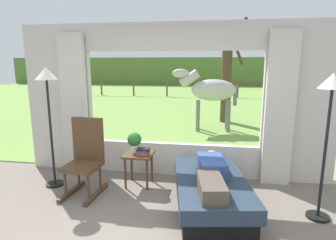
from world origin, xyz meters
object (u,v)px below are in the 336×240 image
(rocking_chair, at_px, (85,157))
(book_stack, at_px, (143,152))
(recliner_sofa, at_px, (211,192))
(horse, at_px, (210,91))
(potted_plant, at_px, (134,141))
(pasture_tree, at_px, (228,75))
(floor_lamp_left, at_px, (47,91))
(floor_lamp_right, at_px, (331,103))
(side_table, at_px, (139,159))
(reclining_person, at_px, (211,172))

(rocking_chair, bearing_deg, book_stack, 24.64)
(recliner_sofa, height_order, horse, horse)
(potted_plant, bearing_deg, rocking_chair, -145.75)
(book_stack, height_order, pasture_tree, pasture_tree)
(rocking_chair, xyz_separation_m, floor_lamp_left, (-0.62, 0.15, 0.94))
(potted_plant, xyz_separation_m, floor_lamp_right, (2.55, -0.65, 0.75))
(floor_lamp_left, xyz_separation_m, pasture_tree, (2.88, 5.37, 0.05))
(floor_lamp_right, distance_m, pasture_tree, 5.82)
(book_stack, xyz_separation_m, floor_lamp_left, (-1.41, -0.15, 0.92))
(recliner_sofa, bearing_deg, side_table, 144.69)
(book_stack, distance_m, floor_lamp_right, 2.59)
(rocking_chair, relative_size, horse, 0.62)
(reclining_person, xyz_separation_m, floor_lamp_left, (-2.45, 0.38, 0.97))
(book_stack, bearing_deg, reclining_person, -27.07)
(potted_plant, distance_m, book_stack, 0.24)
(recliner_sofa, xyz_separation_m, side_table, (-1.13, 0.54, 0.21))
(rocking_chair, height_order, floor_lamp_left, floor_lamp_left)
(potted_plant, bearing_deg, book_stack, -36.09)
(rocking_chair, relative_size, pasture_tree, 0.35)
(floor_lamp_left, relative_size, floor_lamp_right, 1.03)
(reclining_person, height_order, rocking_chair, rocking_chair)
(recliner_sofa, bearing_deg, horse, 81.60)
(side_table, xyz_separation_m, potted_plant, (-0.08, 0.06, 0.28))
(book_stack, bearing_deg, potted_plant, 143.91)
(reclining_person, xyz_separation_m, pasture_tree, (0.43, 5.75, 1.01))
(side_table, distance_m, floor_lamp_right, 2.73)
(floor_lamp_right, xyz_separation_m, pasture_tree, (-0.91, 5.74, 0.09))
(recliner_sofa, xyz_separation_m, floor_lamp_right, (1.34, -0.05, 1.23))
(floor_lamp_right, bearing_deg, pasture_tree, 98.96)
(floor_lamp_right, height_order, pasture_tree, pasture_tree)
(rocking_chair, relative_size, floor_lamp_left, 0.61)
(recliner_sofa, xyz_separation_m, rocking_chair, (-1.84, 0.18, 0.33))
(book_stack, height_order, horse, horse)
(rocking_chair, height_order, floor_lamp_right, floor_lamp_right)
(side_table, distance_m, potted_plant, 0.29)
(side_table, relative_size, floor_lamp_right, 0.29)
(rocking_chair, xyz_separation_m, side_table, (0.71, 0.37, -0.12))
(horse, bearing_deg, potted_plant, 160.07)
(reclining_person, relative_size, book_stack, 7.10)
(side_table, bearing_deg, rocking_chair, -152.56)
(floor_lamp_left, bearing_deg, pasture_tree, 61.76)
(reclining_person, height_order, floor_lamp_left, floor_lamp_left)
(pasture_tree, bearing_deg, side_table, -106.84)
(book_stack, bearing_deg, rocking_chair, -158.99)
(book_stack, bearing_deg, pasture_tree, 74.24)
(potted_plant, xyz_separation_m, floor_lamp_left, (-1.24, -0.28, 0.79))
(side_table, xyz_separation_m, floor_lamp_right, (2.47, -0.59, 1.02))
(recliner_sofa, xyz_separation_m, potted_plant, (-1.21, 0.60, 0.48))
(recliner_sofa, height_order, rocking_chair, rocking_chair)
(side_table, height_order, potted_plant, potted_plant)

